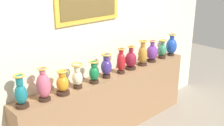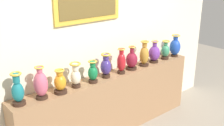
{
  "view_description": "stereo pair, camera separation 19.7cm",
  "coord_description": "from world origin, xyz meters",
  "px_view_note": "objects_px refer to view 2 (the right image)",
  "views": [
    {
      "loc": [
        -2.43,
        -2.58,
        2.34
      ],
      "look_at": [
        0.0,
        0.0,
        1.09
      ],
      "focal_mm": 44.08,
      "sensor_mm": 36.0,
      "label": 1
    },
    {
      "loc": [
        -2.28,
        -2.71,
        2.34
      ],
      "look_at": [
        0.0,
        0.0,
        1.09
      ],
      "focal_mm": 44.08,
      "sensor_mm": 36.0,
      "label": 2
    }
  ],
  "objects_px": {
    "vase_ivory": "(76,76)",
    "vase_violet": "(154,53)",
    "vase_amber": "(60,83)",
    "vase_emerald": "(93,73)",
    "vase_crimson": "(121,62)",
    "vase_jade": "(165,51)",
    "vase_indigo": "(106,66)",
    "vase_ochre": "(144,55)",
    "vase_burgundy": "(132,60)",
    "vase_rose": "(41,84)",
    "vase_teal": "(18,91)",
    "vase_sapphire": "(175,47)"
  },
  "relations": [
    {
      "from": "vase_burgundy",
      "to": "vase_rose",
      "type": "bearing_deg",
      "value": -179.31
    },
    {
      "from": "vase_ivory",
      "to": "vase_sapphire",
      "type": "xyz_separation_m",
      "value": [
        1.93,
        -0.02,
        0.02
      ]
    },
    {
      "from": "vase_jade",
      "to": "vase_sapphire",
      "type": "bearing_deg",
      "value": -2.93
    },
    {
      "from": "vase_jade",
      "to": "vase_ochre",
      "type": "bearing_deg",
      "value": 179.65
    },
    {
      "from": "vase_violet",
      "to": "vase_sapphire",
      "type": "bearing_deg",
      "value": -2.28
    },
    {
      "from": "vase_amber",
      "to": "vase_crimson",
      "type": "height_order",
      "value": "vase_crimson"
    },
    {
      "from": "vase_teal",
      "to": "vase_violet",
      "type": "relative_size",
      "value": 1.08
    },
    {
      "from": "vase_ochre",
      "to": "vase_violet",
      "type": "bearing_deg",
      "value": 1.15
    },
    {
      "from": "vase_ivory",
      "to": "vase_indigo",
      "type": "bearing_deg",
      "value": 0.55
    },
    {
      "from": "vase_teal",
      "to": "vase_jade",
      "type": "bearing_deg",
      "value": -0.34
    },
    {
      "from": "vase_ivory",
      "to": "vase_teal",
      "type": "bearing_deg",
      "value": 179.18
    },
    {
      "from": "vase_rose",
      "to": "vase_jade",
      "type": "distance_m",
      "value": 2.17
    },
    {
      "from": "vase_emerald",
      "to": "vase_jade",
      "type": "height_order",
      "value": "vase_jade"
    },
    {
      "from": "vase_burgundy",
      "to": "vase_sapphire",
      "type": "distance_m",
      "value": 0.97
    },
    {
      "from": "vase_emerald",
      "to": "vase_ivory",
      "type": "bearing_deg",
      "value": 175.04
    },
    {
      "from": "vase_amber",
      "to": "vase_ochre",
      "type": "bearing_deg",
      "value": 0.97
    },
    {
      "from": "vase_teal",
      "to": "vase_sapphire",
      "type": "relative_size",
      "value": 1.01
    },
    {
      "from": "vase_rose",
      "to": "vase_ochre",
      "type": "relative_size",
      "value": 1.01
    },
    {
      "from": "vase_emerald",
      "to": "vase_burgundy",
      "type": "height_order",
      "value": "vase_burgundy"
    },
    {
      "from": "vase_burgundy",
      "to": "vase_ochre",
      "type": "xyz_separation_m",
      "value": [
        0.25,
        -0.01,
        0.03
      ]
    },
    {
      "from": "vase_rose",
      "to": "vase_jade",
      "type": "height_order",
      "value": "vase_rose"
    },
    {
      "from": "vase_indigo",
      "to": "vase_crimson",
      "type": "relative_size",
      "value": 0.93
    },
    {
      "from": "vase_rose",
      "to": "vase_emerald",
      "type": "xyz_separation_m",
      "value": [
        0.71,
        -0.01,
        -0.04
      ]
    },
    {
      "from": "vase_indigo",
      "to": "vase_burgundy",
      "type": "xyz_separation_m",
      "value": [
        0.48,
        0.0,
        -0.02
      ]
    },
    {
      "from": "vase_ochre",
      "to": "vase_burgundy",
      "type": "bearing_deg",
      "value": 178.53
    },
    {
      "from": "vase_crimson",
      "to": "vase_jade",
      "type": "relative_size",
      "value": 1.18
    },
    {
      "from": "vase_rose",
      "to": "vase_emerald",
      "type": "relative_size",
      "value": 1.3
    },
    {
      "from": "vase_rose",
      "to": "vase_violet",
      "type": "xyz_separation_m",
      "value": [
        1.92,
        0.02,
        -0.03
      ]
    },
    {
      "from": "vase_rose",
      "to": "vase_sapphire",
      "type": "relative_size",
      "value": 1.05
    },
    {
      "from": "vase_amber",
      "to": "vase_sapphire",
      "type": "relative_size",
      "value": 0.8
    },
    {
      "from": "vase_ivory",
      "to": "vase_indigo",
      "type": "height_order",
      "value": "vase_indigo"
    },
    {
      "from": "vase_ivory",
      "to": "vase_crimson",
      "type": "bearing_deg",
      "value": -1.3
    },
    {
      "from": "vase_emerald",
      "to": "vase_amber",
      "type": "bearing_deg",
      "value": -179.51
    },
    {
      "from": "vase_rose",
      "to": "vase_burgundy",
      "type": "relative_size",
      "value": 1.1
    },
    {
      "from": "vase_emerald",
      "to": "vase_ochre",
      "type": "height_order",
      "value": "vase_ochre"
    },
    {
      "from": "vase_teal",
      "to": "vase_rose",
      "type": "distance_m",
      "value": 0.26
    },
    {
      "from": "vase_indigo",
      "to": "vase_ochre",
      "type": "xyz_separation_m",
      "value": [
        0.73,
        -0.01,
        0.01
      ]
    },
    {
      "from": "vase_rose",
      "to": "vase_ochre",
      "type": "xyz_separation_m",
      "value": [
        1.68,
        0.01,
        -0.01
      ]
    },
    {
      "from": "vase_amber",
      "to": "vase_emerald",
      "type": "height_order",
      "value": "vase_emerald"
    },
    {
      "from": "vase_teal",
      "to": "vase_ochre",
      "type": "relative_size",
      "value": 0.97
    },
    {
      "from": "vase_ivory",
      "to": "vase_burgundy",
      "type": "relative_size",
      "value": 0.91
    },
    {
      "from": "vase_teal",
      "to": "vase_rose",
      "type": "bearing_deg",
      "value": -4.89
    },
    {
      "from": "vase_rose",
      "to": "vase_violet",
      "type": "bearing_deg",
      "value": 0.46
    },
    {
      "from": "vase_ochre",
      "to": "vase_sapphire",
      "type": "bearing_deg",
      "value": -1.18
    },
    {
      "from": "vase_violet",
      "to": "vase_ochre",
      "type": "bearing_deg",
      "value": -178.85
    },
    {
      "from": "vase_ivory",
      "to": "vase_emerald",
      "type": "bearing_deg",
      "value": -4.96
    },
    {
      "from": "vase_amber",
      "to": "vase_violet",
      "type": "bearing_deg",
      "value": 1.0
    },
    {
      "from": "vase_emerald",
      "to": "vase_violet",
      "type": "relative_size",
      "value": 0.86
    },
    {
      "from": "vase_ivory",
      "to": "vase_violet",
      "type": "height_order",
      "value": "vase_violet"
    },
    {
      "from": "vase_emerald",
      "to": "vase_crimson",
      "type": "height_order",
      "value": "vase_crimson"
    }
  ]
}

